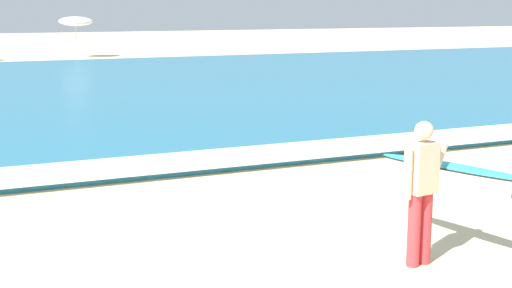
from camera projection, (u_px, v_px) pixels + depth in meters
The scene contains 4 objects.
sea at pixel (15, 93), 24.84m from camera, with size 120.00×28.00×0.14m, color teal.
surf_foam at pixel (93, 169), 12.82m from camera, with size 120.00×1.66×0.01m, color white.
surfer_with_board at pixel (435, 178), 8.43m from camera, with size 1.11×2.46×1.73m.
beach_umbrella_3 at pixel (76, 21), 42.25m from camera, with size 2.00×2.03×2.49m.
Camera 1 is at (-2.42, -6.45, 3.02)m, focal length 50.11 mm.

